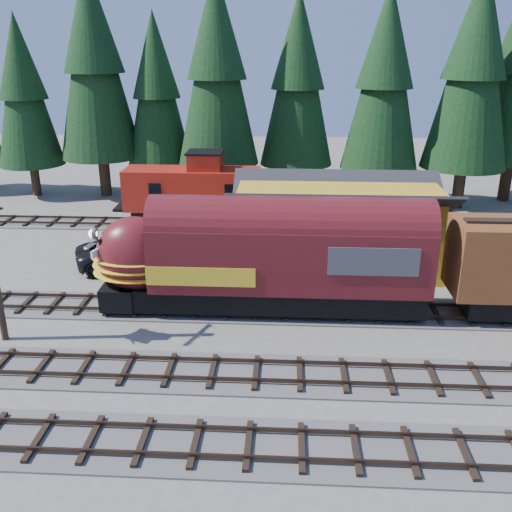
# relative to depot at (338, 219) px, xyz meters

# --- Properties ---
(ground) EXTENTS (120.00, 120.00, 0.00)m
(ground) POSITION_rel_depot_xyz_m (0.00, -10.50, -2.96)
(ground) COLOR #6B665B
(ground) RESTS_ON ground
(track_spur) EXTENTS (32.00, 3.20, 0.33)m
(track_spur) POSITION_rel_depot_xyz_m (-10.00, 7.50, -2.90)
(track_spur) COLOR #4C4947
(track_spur) RESTS_ON ground
(depot) EXTENTS (12.80, 7.00, 5.30)m
(depot) POSITION_rel_depot_xyz_m (0.00, 0.00, 0.00)
(depot) COLOR gold
(depot) RESTS_ON ground
(conifer_backdrop) EXTENTS (81.41, 21.06, 16.60)m
(conifer_backdrop) POSITION_rel_depot_xyz_m (7.24, 14.12, 7.26)
(conifer_backdrop) COLOR black
(conifer_backdrop) RESTS_ON ground
(locomotive) EXTENTS (16.70, 3.32, 4.54)m
(locomotive) POSITION_rel_depot_xyz_m (-4.64, -6.50, -0.32)
(locomotive) COLOR black
(locomotive) RESTS_ON ground
(caboose) EXTENTS (9.79, 2.84, 5.09)m
(caboose) POSITION_rel_depot_xyz_m (-9.89, 7.50, -0.43)
(caboose) COLOR black
(caboose) RESTS_ON ground
(pickup_truck_a) EXTENTS (7.14, 5.06, 1.81)m
(pickup_truck_a) POSITION_rel_depot_xyz_m (-12.42, -0.78, -2.06)
(pickup_truck_a) COLOR black
(pickup_truck_a) RESTS_ON ground
(pickup_truck_b) EXTENTS (5.81, 3.32, 1.59)m
(pickup_truck_b) POSITION_rel_depot_xyz_m (-12.12, -1.45, -2.17)
(pickup_truck_b) COLOR #A5A8AD
(pickup_truck_b) RESTS_ON ground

